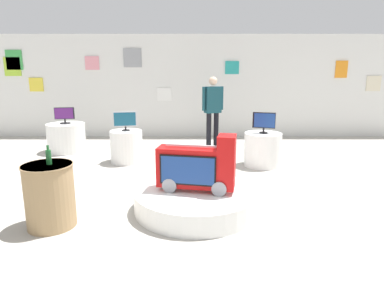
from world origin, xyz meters
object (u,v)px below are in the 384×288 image
Objects in this scene: display_pedestal_right_rear at (66,138)px; side_table_round at (49,195)px; main_display_pedestal at (196,200)px; tv_on_center_rear at (264,121)px; tv_on_right_rear at (64,115)px; novelty_firetruck_tv at (197,168)px; display_pedestal_center_rear at (262,149)px; bottle_on_side_table at (48,157)px; shopper_browsing_near_truck at (212,107)px; tv_on_left_rear at (125,120)px; display_pedestal_left_rear at (126,146)px.

side_table_round reaches higher than display_pedestal_right_rear.
tv_on_center_rear reaches higher than main_display_pedestal.
novelty_firetruck_tv is at bearing -47.98° from tv_on_right_rear.
novelty_firetruck_tv is at bearing -121.51° from display_pedestal_center_rear.
side_table_round is at bearing -72.42° from tv_on_right_rear.
tv_on_center_rear is 1.85× the size of bottle_on_side_table.
side_table_round reaches higher than display_pedestal_center_rear.
bottle_on_side_table is 0.14× the size of shopper_browsing_near_truck.
tv_on_right_rear is at bearing 131.93° from main_display_pedestal.
display_pedestal_center_rear is 3.15× the size of bottle_on_side_table.
display_pedestal_right_rear is at bearing 107.56° from side_table_round.
display_pedestal_right_rear is at bearing 149.89° from tv_on_left_rear.
side_table_round is at bearing -164.74° from main_display_pedestal.
novelty_firetruck_tv reaches higher than bottle_on_side_table.
display_pedestal_right_rear is (-4.41, 1.19, 0.00)m from display_pedestal_center_rear.
main_display_pedestal is 1.99m from bottle_on_side_table.
side_table_round is (-0.37, -2.95, -0.49)m from tv_on_left_rear.
bottle_on_side_table reaches higher than display_pedestal_right_rear.
side_table_round is (1.23, -3.88, 0.07)m from display_pedestal_right_rear.
novelty_firetruck_tv is at bearing -29.53° from main_display_pedestal.
display_pedestal_left_rear is 0.77× the size of display_pedestal_right_rear.
main_display_pedestal is 2.70m from tv_on_center_rear.
side_table_round is (-3.19, -2.69, -0.50)m from tv_on_center_rear.
novelty_firetruck_tv is 1.47× the size of display_pedestal_center_rear.
bottle_on_side_table reaches higher than side_table_round.
novelty_firetruck_tv is 2.61m from display_pedestal_center_rear.
tv_on_right_rear is at bearing 150.14° from display_pedestal_left_rear.
tv_on_right_rear is (-4.41, 1.19, -0.03)m from tv_on_center_rear.
tv_on_left_rear is at bearing -100.86° from display_pedestal_left_rear.
tv_on_right_rear reaches higher than display_pedestal_center_rear.
display_pedestal_right_rear is 3.56m from shopper_browsing_near_truck.
display_pedestal_center_rear is 0.85× the size of display_pedestal_right_rear.
tv_on_center_rear is 0.55× the size of side_table_round.
main_display_pedestal is at bearing 150.47° from novelty_firetruck_tv.
display_pedestal_right_rear reaches higher than main_display_pedestal.
tv_on_right_rear is at bearing 164.99° from display_pedestal_center_rear.
shopper_browsing_near_truck is at bearing 83.44° from novelty_firetruck_tv.
display_pedestal_left_rear is (-1.43, 2.46, 0.19)m from main_display_pedestal.
tv_on_center_rear reaches higher than display_pedestal_left_rear.
tv_on_left_rear reaches higher than display_pedestal_right_rear.
main_display_pedestal is 2.13× the size of side_table_round.
shopper_browsing_near_truck reaches higher than side_table_round.
tv_on_left_rear is (-1.45, 2.47, 0.29)m from novelty_firetruck_tv.
bottle_on_side_table is at bearing -72.05° from display_pedestal_right_rear.
bottle_on_side_table is at bearing -118.08° from shopper_browsing_near_truck.
novelty_firetruck_tv is 1.90m from side_table_round.
tv_on_center_rear is (1.38, 2.20, 0.76)m from main_display_pedestal.
display_pedestal_center_rear is at bearing -5.24° from tv_on_left_rear.
tv_on_right_rear is at bearing 132.02° from novelty_firetruck_tv.
side_table_round reaches higher than main_display_pedestal.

